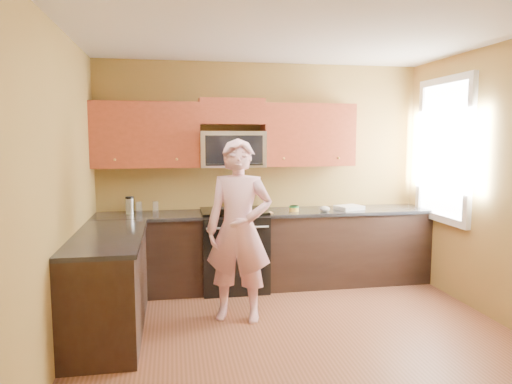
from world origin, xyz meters
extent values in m
plane|color=brown|center=(0.00, 0.00, 0.00)|extent=(4.00, 4.00, 0.00)
plane|color=white|center=(0.00, 0.00, 2.70)|extent=(4.00, 4.00, 0.00)
plane|color=olive|center=(0.00, 2.00, 1.35)|extent=(4.00, 0.00, 4.00)
plane|color=olive|center=(0.00, -2.00, 1.35)|extent=(4.00, 0.00, 4.00)
plane|color=olive|center=(-2.00, 0.00, 1.35)|extent=(0.00, 4.00, 4.00)
cube|color=black|center=(0.00, 1.70, 0.44)|extent=(4.00, 0.60, 0.88)
cube|color=black|center=(-1.70, 0.60, 0.44)|extent=(0.60, 1.60, 0.88)
cube|color=black|center=(0.00, 1.69, 0.90)|extent=(4.00, 0.62, 0.04)
cube|color=black|center=(-1.69, 0.60, 0.90)|extent=(0.62, 1.60, 0.04)
cube|color=maroon|center=(-0.40, 1.83, 2.10)|extent=(0.76, 0.33, 0.30)
imported|color=pink|center=(-0.47, 0.73, 0.89)|extent=(0.75, 0.61, 1.79)
cube|color=#B27F47|center=(-0.02, 1.53, 0.93)|extent=(0.12, 0.12, 0.01)
ellipsoid|color=silver|center=(-0.13, 1.56, 0.95)|extent=(0.12, 0.13, 0.06)
ellipsoid|color=silver|center=(0.67, 1.54, 0.95)|extent=(0.13, 0.14, 0.07)
cube|color=white|center=(1.02, 1.63, 0.95)|extent=(0.36, 0.32, 0.05)
cylinder|color=silver|center=(-1.50, 1.91, 0.98)|extent=(0.08, 0.08, 0.12)
cylinder|color=silver|center=(-1.31, 1.91, 0.98)|extent=(0.08, 0.08, 0.12)
camera|label=1|loc=(-1.10, -3.76, 1.80)|focal=33.04mm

